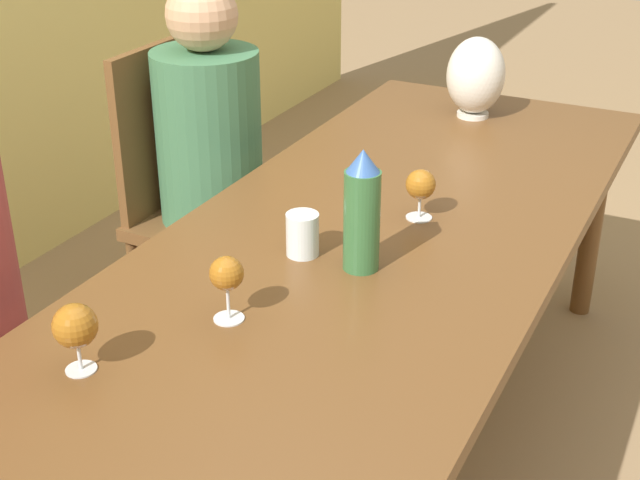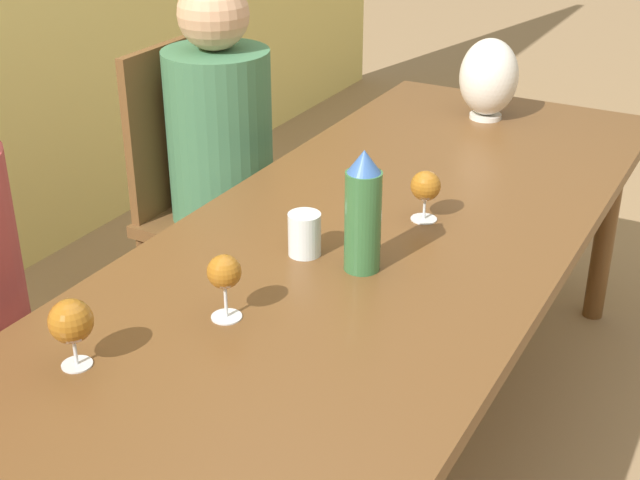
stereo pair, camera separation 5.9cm
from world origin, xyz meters
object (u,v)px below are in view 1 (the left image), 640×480
(vase, at_px, (476,76))
(water_tumbler, at_px, (302,234))
(water_bottle, at_px, (362,212))
(chair_far, at_px, (192,195))
(wine_glass_2, at_px, (227,275))
(wine_glass_0, at_px, (75,327))
(wine_glass_1, at_px, (421,185))
(person_far, at_px, (214,160))

(vase, bearing_deg, water_tumbler, 177.77)
(water_bottle, distance_m, chair_far, 1.07)
(vase, height_order, wine_glass_2, vase)
(vase, height_order, wine_glass_0, vase)
(water_tumbler, relative_size, wine_glass_1, 0.79)
(chair_far, height_order, person_far, person_far)
(wine_glass_2, bearing_deg, chair_far, 38.34)
(water_tumbler, bearing_deg, wine_glass_2, 179.80)
(vase, xyz_separation_m, wine_glass_2, (-1.44, 0.04, -0.04))
(wine_glass_1, distance_m, chair_far, 0.95)
(vase, height_order, wine_glass_1, vase)
(vase, xyz_separation_m, wine_glass_1, (-0.82, -0.12, -0.05))
(water_tumbler, bearing_deg, person_far, 47.16)
(water_tumbler, distance_m, wine_glass_0, 0.61)
(vase, bearing_deg, wine_glass_1, -171.35)
(wine_glass_1, height_order, person_far, person_far)
(water_tumbler, distance_m, wine_glass_2, 0.32)
(vase, bearing_deg, water_bottle, -174.80)
(water_tumbler, xyz_separation_m, wine_glass_0, (-0.59, 0.15, 0.04))
(wine_glass_0, height_order, wine_glass_1, wine_glass_0)
(person_far, bearing_deg, water_bottle, -126.79)
(chair_far, bearing_deg, water_tumbler, -128.89)
(wine_glass_1, relative_size, chair_far, 0.13)
(wine_glass_0, distance_m, person_far, 1.25)
(wine_glass_2, bearing_deg, water_bottle, -24.84)
(wine_glass_0, distance_m, wine_glass_1, 0.95)
(wine_glass_2, height_order, person_far, person_far)
(wine_glass_0, bearing_deg, wine_glass_1, -19.54)
(wine_glass_1, relative_size, wine_glass_2, 0.92)
(wine_glass_1, height_order, chair_far, chair_far)
(water_bottle, bearing_deg, water_tumbler, 89.88)
(vase, relative_size, chair_far, 0.27)
(wine_glass_0, relative_size, wine_glass_1, 1.06)
(wine_glass_0, bearing_deg, water_bottle, -26.58)
(wine_glass_0, distance_m, wine_glass_2, 0.31)
(water_bottle, relative_size, wine_glass_1, 2.19)
(chair_far, xyz_separation_m, person_far, (-0.00, -0.09, 0.14))
(water_tumbler, xyz_separation_m, wine_glass_1, (0.30, -0.17, 0.04))
(water_bottle, bearing_deg, wine_glass_1, -4.19)
(water_bottle, height_order, water_tumbler, water_bottle)
(wine_glass_0, xyz_separation_m, chair_far, (1.15, 0.55, -0.30))
(water_tumbler, xyz_separation_m, vase, (1.12, -0.04, 0.09))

